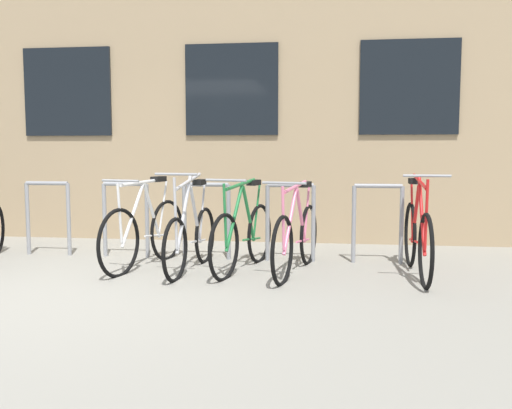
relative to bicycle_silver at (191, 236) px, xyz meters
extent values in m
plane|color=gray|center=(-1.09, -1.23, -0.37)|extent=(42.00, 42.00, 0.00)
cube|color=tan|center=(-1.09, 4.87, 2.03)|extent=(28.00, 5.81, 4.81)
cube|color=black|center=(-2.29, 1.95, 1.76)|extent=(1.30, 0.04, 1.25)
cube|color=black|center=(0.11, 1.95, 1.76)|extent=(1.30, 0.04, 1.25)
cube|color=black|center=(2.51, 1.95, 1.76)|extent=(1.30, 0.04, 1.25)
cylinder|color=gray|center=(-2.25, 0.67, 0.07)|extent=(0.05, 0.05, 0.89)
cylinder|color=gray|center=(-1.71, 0.67, 0.07)|extent=(0.05, 0.05, 0.89)
cylinder|color=gray|center=(-1.98, 0.67, 0.52)|extent=(0.54, 0.05, 0.05)
cylinder|color=gray|center=(-1.25, 0.67, 0.07)|extent=(0.05, 0.05, 0.89)
cylinder|color=gray|center=(-0.71, 0.67, 0.07)|extent=(0.05, 0.05, 0.89)
cylinder|color=gray|center=(-0.98, 0.67, 0.52)|extent=(0.54, 0.05, 0.05)
cylinder|color=gray|center=(-0.25, 0.67, 0.07)|extent=(0.05, 0.05, 0.89)
cylinder|color=gray|center=(0.29, 0.67, 0.07)|extent=(0.05, 0.05, 0.89)
cylinder|color=gray|center=(0.02, 0.67, 0.52)|extent=(0.54, 0.05, 0.05)
cylinder|color=gray|center=(0.75, 0.67, 0.07)|extent=(0.05, 0.05, 0.89)
cylinder|color=gray|center=(1.29, 0.67, 0.07)|extent=(0.05, 0.05, 0.89)
cylinder|color=gray|center=(1.02, 0.67, 0.52)|extent=(0.54, 0.05, 0.05)
cylinder|color=gray|center=(1.75, 0.67, 0.07)|extent=(0.05, 0.05, 0.89)
cylinder|color=gray|center=(2.29, 0.67, 0.07)|extent=(0.05, 0.05, 0.89)
cylinder|color=gray|center=(2.02, 0.67, 0.52)|extent=(0.54, 0.05, 0.05)
torus|color=black|center=(0.04, 0.48, -0.06)|extent=(0.10, 0.66, 0.66)
torus|color=black|center=(-0.04, -0.48, -0.06)|extent=(0.10, 0.66, 0.66)
cylinder|color=#B7B7BC|center=(-0.02, -0.21, 0.27)|extent=(0.08, 0.46, 0.79)
cylinder|color=#B7B7BC|center=(0.01, 0.15, 0.21)|extent=(0.07, 0.34, 0.66)
cylinder|color=#B7B7BC|center=(-0.01, -0.07, 0.60)|extent=(0.10, 0.74, 0.16)
cylinder|color=#B7B7BC|center=(0.02, 0.24, -0.09)|extent=(0.07, 0.48, 0.07)
cylinder|color=#B7B7BC|center=(0.04, 0.39, 0.24)|extent=(0.04, 0.20, 0.61)
cylinder|color=#B7B7BC|center=(-0.04, -0.45, 0.30)|extent=(0.03, 0.08, 0.72)
cube|color=black|center=(0.03, 0.30, 0.57)|extent=(0.12, 0.21, 0.06)
cylinder|color=gray|center=(-0.04, -0.43, 0.69)|extent=(0.44, 0.07, 0.03)
torus|color=black|center=(1.24, 0.56, -0.04)|extent=(0.18, 0.69, 0.70)
torus|color=black|center=(1.02, -0.48, -0.04)|extent=(0.18, 0.69, 0.70)
cylinder|color=pink|center=(1.08, -0.20, 0.24)|extent=(0.14, 0.51, 0.69)
cylinder|color=pink|center=(1.17, 0.21, 0.21)|extent=(0.11, 0.38, 0.63)
cylinder|color=pink|center=(1.12, -0.03, 0.55)|extent=(0.20, 0.83, 0.10)
cylinder|color=pink|center=(1.19, 0.30, -0.07)|extent=(0.13, 0.53, 0.07)
cylinder|color=pink|center=(1.22, 0.47, 0.24)|extent=(0.06, 0.20, 0.57)
cylinder|color=pink|center=(1.03, -0.46, 0.27)|extent=(0.04, 0.08, 0.63)
cube|color=black|center=(1.20, 0.38, 0.55)|extent=(0.14, 0.22, 0.06)
cylinder|color=gray|center=(1.03, -0.43, 0.61)|extent=(0.44, 0.11, 0.03)
torus|color=black|center=(-0.44, 0.60, -0.03)|extent=(0.21, 0.72, 0.73)
torus|color=black|center=(-0.67, -0.35, -0.03)|extent=(0.21, 0.72, 0.73)
cylinder|color=silver|center=(-0.61, -0.09, 0.25)|extent=(0.15, 0.46, 0.68)
cylinder|color=silver|center=(-0.52, 0.27, 0.24)|extent=(0.12, 0.34, 0.66)
cylinder|color=silver|center=(-0.57, 0.06, 0.57)|extent=(0.21, 0.74, 0.05)
cylinder|color=silver|center=(-0.50, 0.36, -0.05)|extent=(0.14, 0.48, 0.08)
cylinder|color=silver|center=(-0.46, 0.51, 0.27)|extent=(0.07, 0.20, 0.60)
cylinder|color=silver|center=(-0.67, -0.33, 0.28)|extent=(0.05, 0.08, 0.61)
cube|color=black|center=(-0.48, 0.42, 0.59)|extent=(0.14, 0.22, 0.06)
cylinder|color=gray|center=(-0.66, -0.30, 0.61)|extent=(0.43, 0.13, 0.03)
torus|color=black|center=(2.38, 0.61, -0.03)|extent=(0.04, 0.73, 0.73)
torus|color=black|center=(2.38, -0.44, -0.03)|extent=(0.04, 0.73, 0.73)
cylinder|color=red|center=(2.38, -0.15, 0.29)|extent=(0.04, 0.50, 0.75)
cylinder|color=red|center=(2.38, 0.26, 0.24)|extent=(0.04, 0.37, 0.65)
cylinder|color=red|center=(2.38, 0.02, 0.61)|extent=(0.04, 0.82, 0.13)
cylinder|color=red|center=(2.38, 0.35, -0.05)|extent=(0.02, 0.52, 0.08)
cylinder|color=red|center=(2.38, 0.52, 0.27)|extent=(0.02, 0.20, 0.59)
cylinder|color=red|center=(2.38, -0.41, 0.31)|extent=(0.03, 0.08, 0.68)
cube|color=black|center=(2.38, 0.43, 0.59)|extent=(0.10, 0.20, 0.06)
cylinder|color=gray|center=(2.38, -0.39, 0.68)|extent=(0.44, 0.03, 0.03)
torus|color=black|center=(0.67, 0.58, -0.05)|extent=(0.21, 0.68, 0.69)
torus|color=black|center=(0.43, -0.37, -0.05)|extent=(0.21, 0.68, 0.69)
cylinder|color=#1E7238|center=(0.50, -0.11, 0.25)|extent=(0.15, 0.47, 0.71)
cylinder|color=#1E7238|center=(0.59, 0.26, 0.22)|extent=(0.12, 0.34, 0.64)
cylinder|color=#1E7238|center=(0.53, 0.04, 0.56)|extent=(0.22, 0.74, 0.10)
cylinder|color=#1E7238|center=(0.61, 0.34, -0.07)|extent=(0.14, 0.48, 0.07)
cylinder|color=#1E7238|center=(0.65, 0.49, 0.24)|extent=(0.07, 0.20, 0.58)
cylinder|color=#1E7238|center=(0.44, -0.35, 0.27)|extent=(0.05, 0.08, 0.64)
cube|color=black|center=(0.63, 0.41, 0.56)|extent=(0.15, 0.22, 0.06)
cylinder|color=gray|center=(0.44, -0.32, 0.62)|extent=(0.43, 0.13, 0.03)
camera|label=1|loc=(1.47, -5.83, 0.93)|focal=39.39mm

